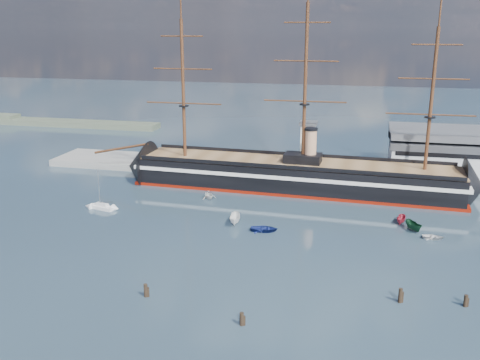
# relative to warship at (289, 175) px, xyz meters

# --- Properties ---
(ground) EXTENTS (600.00, 600.00, 0.00)m
(ground) POSITION_rel_warship_xyz_m (0.61, -20.00, -4.04)
(ground) COLOR #27353F
(ground) RESTS_ON ground
(quay) EXTENTS (180.00, 18.00, 2.00)m
(quay) POSITION_rel_warship_xyz_m (10.61, 16.00, -4.04)
(quay) COLOR slate
(quay) RESTS_ON ground
(quay_tower) EXTENTS (5.00, 5.00, 15.00)m
(quay_tower) POSITION_rel_warship_xyz_m (3.61, 13.00, 5.72)
(quay_tower) COLOR silver
(quay_tower) RESTS_ON ground
(shoreline) EXTENTS (120.00, 10.00, 4.00)m
(shoreline) POSITION_rel_warship_xyz_m (-138.62, 75.00, -2.59)
(shoreline) COLOR #3F4C38
(shoreline) RESTS_ON ground
(warship) EXTENTS (113.21, 20.00, 53.94)m
(warship) POSITION_rel_warship_xyz_m (0.00, 0.00, 0.00)
(warship) COLOR black
(warship) RESTS_ON ground
(sailboat) EXTENTS (6.92, 3.63, 10.63)m
(sailboat) POSITION_rel_warship_xyz_m (-42.72, -27.97, -3.36)
(sailboat) COLOR silver
(sailboat) RESTS_ON ground
(motorboat_a) EXTENTS (7.38, 3.61, 2.83)m
(motorboat_a) POSITION_rel_warship_xyz_m (-7.94, -30.52, -4.04)
(motorboat_a) COLOR white
(motorboat_a) RESTS_ON ground
(motorboat_b) EXTENTS (1.92, 3.90, 1.75)m
(motorboat_b) POSITION_rel_warship_xyz_m (-0.58, -33.54, -4.04)
(motorboat_b) COLOR navy
(motorboat_b) RESTS_ON ground
(motorboat_c) EXTENTS (5.82, 3.14, 2.21)m
(motorboat_c) POSITION_rel_warship_xyz_m (29.28, -21.49, -4.04)
(motorboat_c) COLOR #A32437
(motorboat_c) RESTS_ON ground
(motorboat_d) EXTENTS (7.06, 6.70, 2.50)m
(motorboat_d) POSITION_rel_warship_xyz_m (-19.14, -13.89, -4.04)
(motorboat_d) COLOR silver
(motorboat_d) RESTS_ON ground
(motorboat_e) EXTENTS (1.13, 2.80, 1.30)m
(motorboat_e) POSITION_rel_warship_xyz_m (35.46, -29.57, -4.04)
(motorboat_e) COLOR silver
(motorboat_e) RESTS_ON ground
(motorboat_f) EXTENTS (6.81, 5.09, 2.58)m
(motorboat_f) POSITION_rel_warship_xyz_m (31.71, -25.49, -4.04)
(motorboat_f) COLOR #143F25
(motorboat_f) RESTS_ON ground
(piling_near_left) EXTENTS (0.64, 0.64, 3.04)m
(piling_near_left) POSITION_rel_warship_xyz_m (-14.40, -67.39, -4.04)
(piling_near_left) COLOR black
(piling_near_left) RESTS_ON ground
(piling_near_mid) EXTENTS (0.64, 0.64, 2.84)m
(piling_near_mid) POSITION_rel_warship_xyz_m (3.31, -72.39, -4.04)
(piling_near_mid) COLOR black
(piling_near_mid) RESTS_ON ground
(piling_near_right) EXTENTS (0.64, 0.64, 3.23)m
(piling_near_right) POSITION_rel_warship_xyz_m (27.11, -59.60, -4.04)
(piling_near_right) COLOR black
(piling_near_right) RESTS_ON ground
(piling_far_right) EXTENTS (0.64, 0.64, 2.76)m
(piling_far_right) POSITION_rel_warship_xyz_m (37.38, -58.57, -4.04)
(piling_far_right) COLOR black
(piling_far_right) RESTS_ON ground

